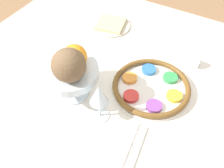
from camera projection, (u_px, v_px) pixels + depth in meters
The scene contains 12 objects.
ground_plane at pixel (129, 167), 1.56m from camera, with size 8.00×8.00×0.00m, color #99704C.
dining_table at pixel (133, 133), 1.28m from camera, with size 1.45×1.05×0.77m.
seder_plate at pixel (151, 87), 0.94m from camera, with size 0.28×0.28×0.03m.
wine_glass at pixel (99, 96), 0.80m from camera, with size 0.06×0.06×0.15m.
fruit_stand at pixel (70, 74), 0.88m from camera, with size 0.20×0.20×0.12m.
orange_fruit at pixel (75, 57), 0.83m from camera, with size 0.08×0.08×0.08m.
coconut at pixel (69, 65), 0.79m from camera, with size 0.11×0.11×0.11m.
bread_plate at pixel (111, 25), 1.21m from camera, with size 0.18×0.18×0.02m.
napkin_roll at pixel (181, 56), 1.05m from camera, with size 0.16×0.05×0.04m.
fork_left at pixel (136, 151), 0.79m from camera, with size 0.05×0.19×0.01m.
fork_right at pixel (127, 146), 0.80m from camera, with size 0.04×0.19×0.01m.
spoon at pixel (178, 52), 1.09m from camera, with size 0.17×0.06×0.01m.
Camera 1 is at (-0.25, 0.64, 1.49)m, focal length 42.00 mm.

